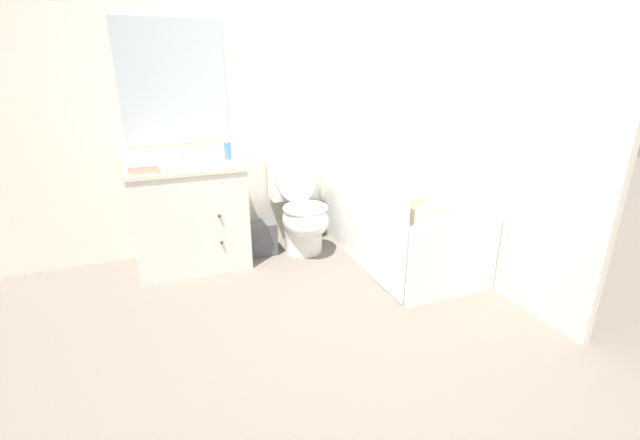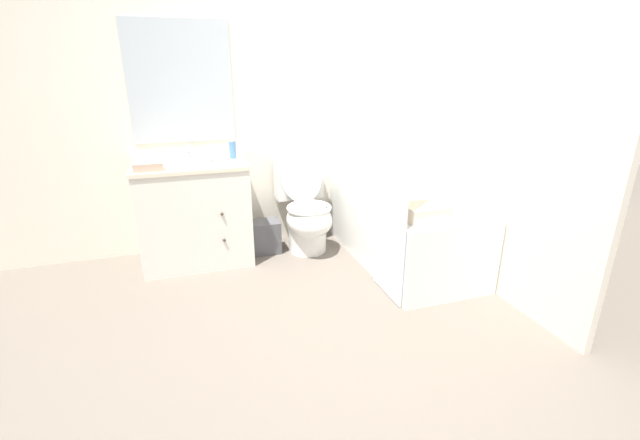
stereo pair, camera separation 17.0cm
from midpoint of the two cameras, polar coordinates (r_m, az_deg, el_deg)
ground_plane at (r=2.62m, az=6.19°, el=-16.22°), size 14.00×14.00×0.00m
wall_back at (r=3.82m, az=-4.56°, el=15.52°), size 8.00×0.06×2.50m
wall_right at (r=3.54m, az=19.88°, el=14.07°), size 0.05×2.76×2.50m
vanity_cabinet at (r=3.58m, az=-15.05°, el=1.08°), size 0.86×0.59×0.83m
sink_faucet at (r=3.67m, az=-15.90°, el=8.55°), size 0.14×0.12×0.12m
toilet at (r=3.70m, az=-0.56°, el=1.03°), size 0.41×0.65×0.85m
bathtub at (r=3.62m, az=12.05°, el=-0.91°), size 0.72×1.54×0.55m
shower_curtain at (r=2.81m, az=11.68°, el=8.85°), size 0.02×0.41×2.03m
wastebasket at (r=3.73m, az=-5.96°, el=-2.23°), size 0.24×0.20×0.28m
tissue_box at (r=3.49m, az=-14.16°, el=8.38°), size 0.14×0.12×0.12m
soap_dispenser at (r=3.55m, az=-10.22°, el=9.25°), size 0.06×0.06×0.17m
hand_towel_folded at (r=3.29m, az=-20.58°, el=6.69°), size 0.20×0.13×0.06m
bath_towel_folded at (r=2.99m, az=15.49°, el=0.98°), size 0.30×0.22×0.10m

